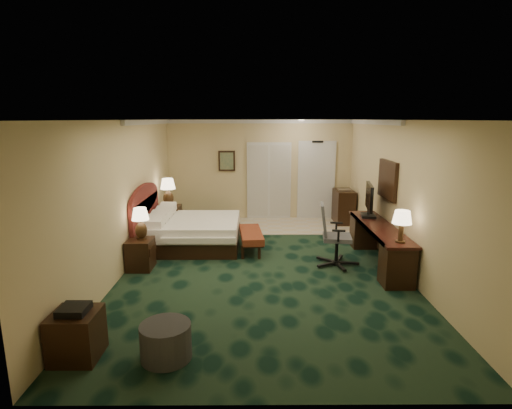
{
  "coord_description": "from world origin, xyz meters",
  "views": [
    {
      "loc": [
        -0.16,
        -7.12,
        2.72
      ],
      "look_at": [
        -0.12,
        0.6,
        1.06
      ],
      "focal_mm": 28.0,
      "sensor_mm": 36.0,
      "label": 1
    }
  ],
  "objects_px": {
    "nightstand_near": "(140,254)",
    "lamp_far": "(168,192)",
    "desk": "(378,245)",
    "bed_bench": "(251,241)",
    "nightstand_far": "(170,219)",
    "lamp_near": "(141,224)",
    "bed": "(195,233)",
    "side_table": "(76,335)",
    "minibar": "(344,207)",
    "tv": "(369,201)",
    "desk_chair": "(337,235)",
    "ottoman": "(166,341)"
  },
  "relations": [
    {
      "from": "bed",
      "to": "lamp_near",
      "type": "distance_m",
      "value": 1.61
    },
    {
      "from": "ottoman",
      "to": "desk",
      "type": "xyz_separation_m",
      "value": [
        3.38,
        3.08,
        0.16
      ]
    },
    {
      "from": "bed_bench",
      "to": "nightstand_far",
      "type": "bearing_deg",
      "value": 139.9
    },
    {
      "from": "bed",
      "to": "desk_chair",
      "type": "xyz_separation_m",
      "value": [
        2.85,
        -1.16,
        0.29
      ]
    },
    {
      "from": "nightstand_far",
      "to": "minibar",
      "type": "distance_m",
      "value": 4.53
    },
    {
      "from": "lamp_near",
      "to": "ottoman",
      "type": "relative_size",
      "value": 1.0
    },
    {
      "from": "bed_bench",
      "to": "ottoman",
      "type": "bearing_deg",
      "value": -109.19
    },
    {
      "from": "nightstand_near",
      "to": "ottoman",
      "type": "height_order",
      "value": "nightstand_near"
    },
    {
      "from": "ottoman",
      "to": "side_table",
      "type": "height_order",
      "value": "side_table"
    },
    {
      "from": "ottoman",
      "to": "desk_chair",
      "type": "height_order",
      "value": "desk_chair"
    },
    {
      "from": "bed",
      "to": "ottoman",
      "type": "height_order",
      "value": "bed"
    },
    {
      "from": "lamp_far",
      "to": "tv",
      "type": "relative_size",
      "value": 0.76
    },
    {
      "from": "bed",
      "to": "nightstand_far",
      "type": "relative_size",
      "value": 2.91
    },
    {
      "from": "ottoman",
      "to": "side_table",
      "type": "bearing_deg",
      "value": 178.96
    },
    {
      "from": "bed_bench",
      "to": "ottoman",
      "type": "xyz_separation_m",
      "value": [
        -0.96,
        -3.86,
        0.0
      ]
    },
    {
      "from": "minibar",
      "to": "tv",
      "type": "bearing_deg",
      "value": -90.51
    },
    {
      "from": "ottoman",
      "to": "tv",
      "type": "bearing_deg",
      "value": 48.5
    },
    {
      "from": "lamp_near",
      "to": "ottoman",
      "type": "bearing_deg",
      "value": -69.97
    },
    {
      "from": "bed",
      "to": "tv",
      "type": "height_order",
      "value": "tv"
    },
    {
      "from": "bed_bench",
      "to": "minibar",
      "type": "distance_m",
      "value": 3.36
    },
    {
      "from": "nightstand_far",
      "to": "lamp_near",
      "type": "relative_size",
      "value": 1.12
    },
    {
      "from": "lamp_near",
      "to": "side_table",
      "type": "distance_m",
      "value": 2.91
    },
    {
      "from": "side_table",
      "to": "desk",
      "type": "relative_size",
      "value": 0.22
    },
    {
      "from": "tv",
      "to": "desk_chair",
      "type": "height_order",
      "value": "tv"
    },
    {
      "from": "lamp_far",
      "to": "minibar",
      "type": "height_order",
      "value": "lamp_far"
    },
    {
      "from": "side_table",
      "to": "desk_chair",
      "type": "relative_size",
      "value": 0.48
    },
    {
      "from": "tv",
      "to": "minibar",
      "type": "height_order",
      "value": "tv"
    },
    {
      "from": "nightstand_near",
      "to": "bed_bench",
      "type": "distance_m",
      "value": 2.28
    },
    {
      "from": "bed",
      "to": "minibar",
      "type": "height_order",
      "value": "minibar"
    },
    {
      "from": "bed",
      "to": "desk_chair",
      "type": "relative_size",
      "value": 1.61
    },
    {
      "from": "nightstand_near",
      "to": "nightstand_far",
      "type": "relative_size",
      "value": 0.85
    },
    {
      "from": "nightstand_near",
      "to": "lamp_far",
      "type": "bearing_deg",
      "value": 89.34
    },
    {
      "from": "lamp_near",
      "to": "tv",
      "type": "bearing_deg",
      "value": 12.07
    },
    {
      "from": "lamp_near",
      "to": "bed_bench",
      "type": "distance_m",
      "value": 2.33
    },
    {
      "from": "side_table",
      "to": "minibar",
      "type": "relative_size",
      "value": 0.64
    },
    {
      "from": "bed_bench",
      "to": "minibar",
      "type": "bearing_deg",
      "value": 37.99
    },
    {
      "from": "lamp_near",
      "to": "bed_bench",
      "type": "relative_size",
      "value": 0.47
    },
    {
      "from": "side_table",
      "to": "desk",
      "type": "distance_m",
      "value": 5.37
    },
    {
      "from": "lamp_far",
      "to": "desk_chair",
      "type": "relative_size",
      "value": 0.57
    },
    {
      "from": "ottoman",
      "to": "bed",
      "type": "bearing_deg",
      "value": 93.69
    },
    {
      "from": "bed_bench",
      "to": "desk",
      "type": "bearing_deg",
      "value": -23.18
    },
    {
      "from": "desk",
      "to": "minibar",
      "type": "xyz_separation_m",
      "value": [
        0.01,
        3.08,
        0.07
      ]
    },
    {
      "from": "nightstand_near",
      "to": "lamp_near",
      "type": "height_order",
      "value": "lamp_near"
    },
    {
      "from": "nightstand_far",
      "to": "desk",
      "type": "bearing_deg",
      "value": -26.17
    },
    {
      "from": "desk",
      "to": "desk_chair",
      "type": "bearing_deg",
      "value": -175.09
    },
    {
      "from": "lamp_near",
      "to": "desk_chair",
      "type": "relative_size",
      "value": 0.5
    },
    {
      "from": "bed",
      "to": "desk",
      "type": "relative_size",
      "value": 0.74
    },
    {
      "from": "lamp_near",
      "to": "desk_chair",
      "type": "bearing_deg",
      "value": 2.18
    },
    {
      "from": "desk",
      "to": "bed_bench",
      "type": "bearing_deg",
      "value": 162.09
    },
    {
      "from": "tv",
      "to": "minibar",
      "type": "bearing_deg",
      "value": 99.4
    }
  ]
}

